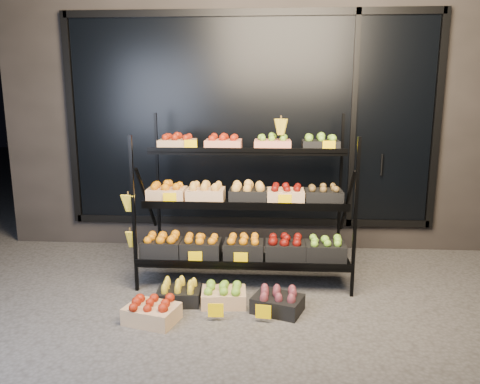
# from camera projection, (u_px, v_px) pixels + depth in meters

# --- Properties ---
(ground) EXTENTS (24.00, 24.00, 0.00)m
(ground) POSITION_uv_depth(u_px,v_px,m) (242.00, 301.00, 4.29)
(ground) COLOR #514F4C
(ground) RESTS_ON ground
(building) EXTENTS (6.00, 2.08, 3.50)m
(building) POSITION_uv_depth(u_px,v_px,m) (253.00, 102.00, 6.45)
(building) COLOR #2D2826
(building) RESTS_ON ground
(display_rack) EXTENTS (2.18, 1.02, 1.73)m
(display_rack) POSITION_uv_depth(u_px,v_px,m) (244.00, 203.00, 4.71)
(display_rack) COLOR black
(display_rack) RESTS_ON ground
(tag_floor_a) EXTENTS (0.13, 0.01, 0.12)m
(tag_floor_a) POSITION_uv_depth(u_px,v_px,m) (216.00, 315.00, 3.90)
(tag_floor_a) COLOR #FFCC00
(tag_floor_a) RESTS_ON ground
(tag_floor_b) EXTENTS (0.13, 0.01, 0.12)m
(tag_floor_b) POSITION_uv_depth(u_px,v_px,m) (263.00, 316.00, 3.87)
(tag_floor_b) COLOR #FFCC00
(tag_floor_b) RESTS_ON ground
(floor_crate_left) EXTENTS (0.48, 0.41, 0.21)m
(floor_crate_left) POSITION_uv_depth(u_px,v_px,m) (152.00, 311.00, 3.89)
(floor_crate_left) COLOR tan
(floor_crate_left) RESTS_ON ground
(floor_crate_midleft) EXTENTS (0.40, 0.30, 0.20)m
(floor_crate_midleft) POSITION_uv_depth(u_px,v_px,m) (179.00, 293.00, 4.24)
(floor_crate_midleft) COLOR black
(floor_crate_midleft) RESTS_ON ground
(floor_crate_midright) EXTENTS (0.42, 0.32, 0.20)m
(floor_crate_midright) POSITION_uv_depth(u_px,v_px,m) (224.00, 295.00, 4.21)
(floor_crate_midright) COLOR tan
(floor_crate_midright) RESTS_ON ground
(floor_crate_right) EXTENTS (0.49, 0.43, 0.21)m
(floor_crate_right) POSITION_uv_depth(u_px,v_px,m) (278.00, 301.00, 4.07)
(floor_crate_right) COLOR black
(floor_crate_right) RESTS_ON ground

